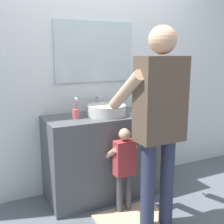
# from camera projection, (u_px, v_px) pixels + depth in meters

# --- Properties ---
(ground_plane) EXTENTS (14.00, 14.00, 0.00)m
(ground_plane) POSITION_uv_depth(u_px,v_px,m) (119.00, 206.00, 2.85)
(ground_plane) COLOR slate
(back_wall) EXTENTS (4.40, 0.10, 2.70)m
(back_wall) POSITION_uv_depth(u_px,v_px,m) (93.00, 67.00, 3.11)
(back_wall) COLOR silver
(back_wall) RESTS_ON ground
(vanity_cabinet) EXTENTS (1.25, 0.54, 0.88)m
(vanity_cabinet) POSITION_uv_depth(u_px,v_px,m) (106.00, 155.00, 3.02)
(vanity_cabinet) COLOR #4C5156
(vanity_cabinet) RESTS_ON ground
(sink_basin) EXTENTS (0.40, 0.40, 0.11)m
(sink_basin) POSITION_uv_depth(u_px,v_px,m) (106.00, 110.00, 2.90)
(sink_basin) COLOR silver
(sink_basin) RESTS_ON vanity_cabinet
(faucet) EXTENTS (0.18, 0.14, 0.18)m
(faucet) POSITION_uv_depth(u_px,v_px,m) (97.00, 104.00, 3.10)
(faucet) COLOR #B7BABF
(faucet) RESTS_ON vanity_cabinet
(toothbrush_cup) EXTENTS (0.07, 0.07, 0.21)m
(toothbrush_cup) POSITION_uv_depth(u_px,v_px,m) (76.00, 113.00, 2.76)
(toothbrush_cup) COLOR #D86666
(toothbrush_cup) RESTS_ON vanity_cabinet
(bath_mat) EXTENTS (0.64, 0.40, 0.02)m
(bath_mat) POSITION_uv_depth(u_px,v_px,m) (131.00, 218.00, 2.62)
(bath_mat) COLOR #CCAD8E
(bath_mat) RESTS_ON ground
(child_toddler) EXTENTS (0.26, 0.26, 0.83)m
(child_toddler) POSITION_uv_depth(u_px,v_px,m) (124.00, 163.00, 2.65)
(child_toddler) COLOR #47474C
(child_toddler) RESTS_ON ground
(adult_parent) EXTENTS (0.53, 0.56, 1.72)m
(adult_parent) POSITION_uv_depth(u_px,v_px,m) (159.00, 112.00, 2.32)
(adult_parent) COLOR #2D334C
(adult_parent) RESTS_ON ground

